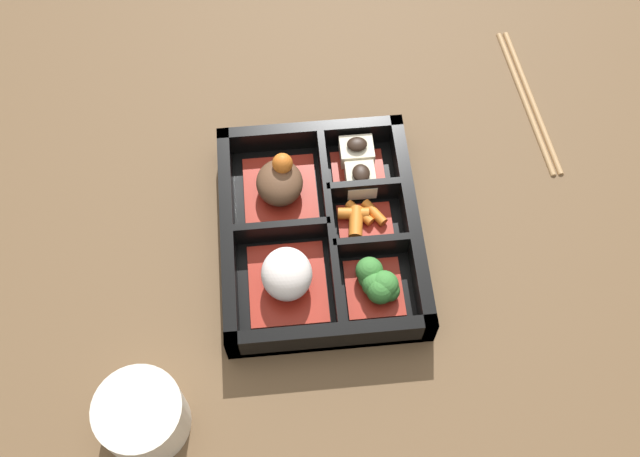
{
  "coord_description": "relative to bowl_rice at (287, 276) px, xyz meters",
  "views": [
    {
      "loc": [
        -0.38,
        0.04,
        0.75
      ],
      "look_at": [
        0.0,
        0.0,
        0.03
      ],
      "focal_mm": 42.0,
      "sensor_mm": 36.0,
      "label": 1
    }
  ],
  "objects": [
    {
      "name": "tea_cup",
      "position": [
        -0.13,
        0.15,
        -0.0
      ],
      "size": [
        0.09,
        0.09,
        0.06
      ],
      "color": "beige",
      "rests_on": "ground_plane"
    },
    {
      "name": "bowl_carrots",
      "position": [
        0.07,
        -0.09,
        -0.02
      ],
      "size": [
        0.05,
        0.06,
        0.02
      ],
      "color": "maroon",
      "rests_on": "bento_base"
    },
    {
      "name": "bowl_stew",
      "position": [
        0.12,
        -0.0,
        -0.0
      ],
      "size": [
        0.09,
        0.08,
        0.06
      ],
      "color": "maroon",
      "rests_on": "bento_base"
    },
    {
      "name": "bowl_tofu",
      "position": [
        0.13,
        -0.09,
        -0.01
      ],
      "size": [
        0.07,
        0.06,
        0.03
      ],
      "color": "maroon",
      "rests_on": "bento_base"
    },
    {
      "name": "bento_base",
      "position": [
        0.06,
        -0.04,
        -0.03
      ],
      "size": [
        0.26,
        0.21,
        0.01
      ],
      "color": "black",
      "rests_on": "ground_plane"
    },
    {
      "name": "ground_plane",
      "position": [
        0.06,
        -0.04,
        -0.03
      ],
      "size": [
        3.0,
        3.0,
        0.0
      ],
      "primitive_type": "plane",
      "color": "brown"
    },
    {
      "name": "chopsticks",
      "position": [
        0.23,
        -0.32,
        -0.03
      ],
      "size": [
        0.22,
        0.04,
        0.01
      ],
      "color": "#A87F51",
      "rests_on": "ground_plane"
    },
    {
      "name": "bowl_rice",
      "position": [
        0.0,
        0.0,
        0.0
      ],
      "size": [
        0.09,
        0.08,
        0.05
      ],
      "color": "maroon",
      "rests_on": "bento_base"
    },
    {
      "name": "bento_rim",
      "position": [
        0.06,
        -0.04,
        -0.01
      ],
      "size": [
        0.26,
        0.21,
        0.04
      ],
      "color": "black",
      "rests_on": "ground_plane"
    },
    {
      "name": "bowl_greens",
      "position": [
        -0.01,
        -0.09,
        -0.01
      ],
      "size": [
        0.07,
        0.06,
        0.04
      ],
      "color": "maroon",
      "rests_on": "bento_base"
    }
  ]
}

